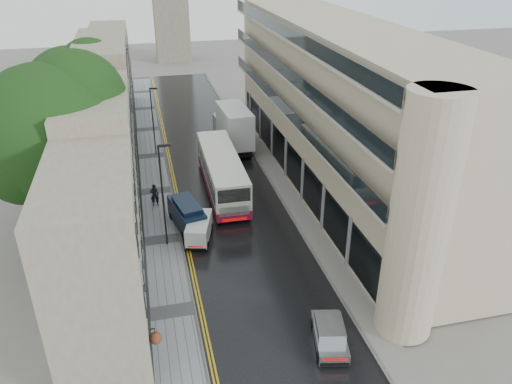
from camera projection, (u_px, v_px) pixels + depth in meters
name	position (u px, v px, depth m)	size (l,w,h in m)	color
road	(221.00, 185.00, 45.79)	(9.00, 85.00, 0.02)	black
left_sidewalk	(157.00, 191.00, 44.56)	(2.70, 85.00, 0.12)	gray
right_sidewalk	(278.00, 179.00, 46.88)	(1.80, 85.00, 0.12)	slate
old_shop_row	(107.00, 122.00, 43.29)	(4.50, 56.00, 12.00)	gray
modern_block	(338.00, 109.00, 43.44)	(8.00, 40.00, 14.00)	tan
tree_near	(54.00, 159.00, 33.56)	(10.56, 10.56, 13.89)	black
tree_far	(76.00, 111.00, 45.22)	(9.24, 9.24, 12.46)	black
cream_bus	(213.00, 192.00, 40.77)	(2.85, 12.53, 3.42)	white
white_lorry	(226.00, 134.00, 50.94)	(2.66, 8.88, 4.66)	silver
silver_hatchback	(319.00, 351.00, 26.40)	(1.63, 3.72, 1.39)	#ABABB0
white_van	(187.00, 238.00, 36.11)	(1.58, 3.69, 1.67)	white
navy_van	(183.00, 225.00, 37.11)	(1.80, 4.51, 2.30)	black
pedestrian	(155.00, 195.00, 41.58)	(0.73, 0.48, 2.00)	black
lamp_post_near	(163.00, 197.00, 35.02)	(0.88, 0.19, 7.78)	black
lamp_post_far	(153.00, 122.00, 50.63)	(0.78, 0.17, 6.96)	black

